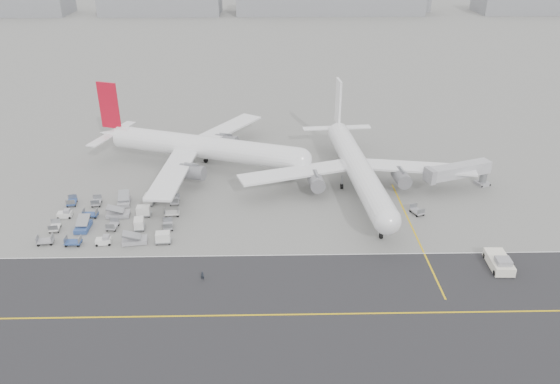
{
  "coord_description": "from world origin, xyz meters",
  "views": [
    {
      "loc": [
        3.19,
        -81.33,
        52.41
      ],
      "look_at": [
        5.2,
        12.0,
        5.07
      ],
      "focal_mm": 35.0,
      "sensor_mm": 36.0,
      "label": 1
    }
  ],
  "objects_px": {
    "jet_bridge": "(459,172)",
    "ground_crew_a": "(203,276)",
    "airliner_a": "(200,147)",
    "airliner_b": "(357,167)",
    "pushback_tug": "(499,262)"
  },
  "relations": [
    {
      "from": "airliner_a",
      "to": "jet_bridge",
      "type": "height_order",
      "value": "airliner_a"
    },
    {
      "from": "airliner_a",
      "to": "airliner_b",
      "type": "bearing_deg",
      "value": -89.33
    },
    {
      "from": "pushback_tug",
      "to": "jet_bridge",
      "type": "height_order",
      "value": "jet_bridge"
    },
    {
      "from": "pushback_tug",
      "to": "ground_crew_a",
      "type": "bearing_deg",
      "value": -174.97
    },
    {
      "from": "airliner_a",
      "to": "airliner_b",
      "type": "relative_size",
      "value": 0.99
    },
    {
      "from": "ground_crew_a",
      "to": "pushback_tug",
      "type": "bearing_deg",
      "value": 1.39
    },
    {
      "from": "jet_bridge",
      "to": "ground_crew_a",
      "type": "bearing_deg",
      "value": -167.92
    },
    {
      "from": "pushback_tug",
      "to": "jet_bridge",
      "type": "xyz_separation_m",
      "value": [
        1.9,
        28.92,
        3.18
      ]
    },
    {
      "from": "airliner_a",
      "to": "pushback_tug",
      "type": "relative_size",
      "value": 5.75
    },
    {
      "from": "jet_bridge",
      "to": "airliner_a",
      "type": "bearing_deg",
      "value": 147.66
    },
    {
      "from": "airliner_a",
      "to": "pushback_tug",
      "type": "bearing_deg",
      "value": -108.42
    },
    {
      "from": "jet_bridge",
      "to": "pushback_tug",
      "type": "bearing_deg",
      "value": -113.42
    },
    {
      "from": "airliner_b",
      "to": "jet_bridge",
      "type": "xyz_separation_m",
      "value": [
        21.47,
        -1.1,
        -0.9
      ]
    },
    {
      "from": "pushback_tug",
      "to": "airliner_a",
      "type": "bearing_deg",
      "value": 144.48
    },
    {
      "from": "airliner_a",
      "to": "airliner_b",
      "type": "height_order",
      "value": "airliner_a"
    }
  ]
}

